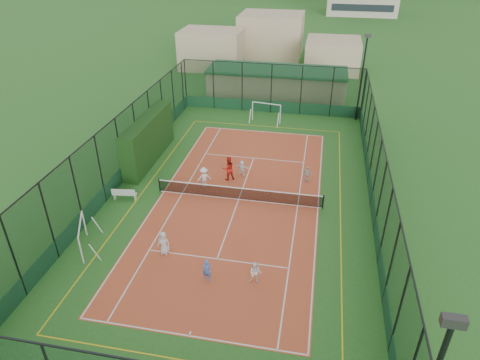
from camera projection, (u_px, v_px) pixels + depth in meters
The scene contains 18 objects.
ground at pixel (239, 199), 29.91m from camera, with size 300.00×300.00×0.00m, color #265F20.
court_slab at pixel (239, 199), 29.91m from camera, with size 11.17×23.97×0.01m, color #B24327.
tennis_net at pixel (239, 193), 29.64m from camera, with size 11.67×0.12×1.06m, color black, non-canonical shape.
perimeter_fence at pixel (239, 168), 28.65m from camera, with size 18.12×34.12×5.00m, color black, non-canonical shape.
floodlight_ne at pixel (361, 79), 40.48m from camera, with size 0.60×0.26×8.25m, color black, non-canonical shape.
clubhouse at pixel (277, 83), 47.76m from camera, with size 15.20×7.20×3.15m, color tan, non-canonical shape.
hedge_left at pixel (148, 139), 34.29m from camera, with size 1.23×8.23×3.60m, color black.
white_bench at pixel (125, 193), 29.71m from camera, with size 1.66×0.46×0.93m, color white, non-canonical shape.
futsal_goal_near at pixel (83, 236), 24.86m from camera, with size 0.80×2.76×1.78m, color white, non-canonical shape.
futsal_goal_far at pixel (266, 113), 41.59m from camera, with size 2.93×0.85×1.89m, color white, non-canonical shape.
child_near_left at pixel (164, 243), 24.55m from camera, with size 0.72×0.47×1.48m, color silver.
child_near_mid at pixel (207, 270), 22.67m from camera, with size 0.49×0.32×1.34m, color #4671C7.
child_near_right at pixel (255, 273), 22.53m from camera, with size 0.64×0.50×1.33m, color white.
child_far_left at pixel (204, 177), 30.98m from camera, with size 1.02×0.59×1.58m, color silver.
child_far_right at pixel (307, 174), 31.70m from camera, with size 0.74×0.31×1.26m, color silver.
child_far_back at pixel (242, 168), 32.59m from camera, with size 1.14×0.36×1.23m, color white.
coach at pixel (228, 168), 31.85m from camera, with size 0.91×0.71×1.87m, color red.
tennis_balls at pixel (252, 192), 30.71m from camera, with size 3.40×1.41×0.07m.
Camera 1 is at (4.89, -24.65, 16.27)m, focal length 32.00 mm.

